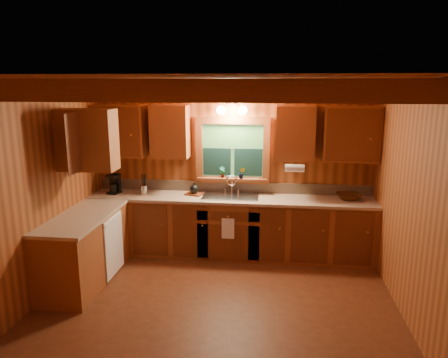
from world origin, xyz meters
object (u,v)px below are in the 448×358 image
at_px(cutting_board, 194,194).
at_px(coffee_maker, 114,184).
at_px(sink, 231,200).
at_px(wicker_basket, 349,197).

bearing_deg(cutting_board, coffee_maker, -161.03).
bearing_deg(coffee_maker, cutting_board, 11.76).
distance_m(sink, cutting_board, 0.56).
relative_size(sink, cutting_board, 3.27).
relative_size(sink, wicker_basket, 2.36).
bearing_deg(coffee_maker, sink, 9.83).
bearing_deg(sink, cutting_board, 175.34).
xyz_separation_m(sink, cutting_board, (-0.56, 0.05, 0.06)).
bearing_deg(wicker_basket, sink, -178.07).
xyz_separation_m(coffee_maker, wicker_basket, (3.50, 0.05, -0.10)).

